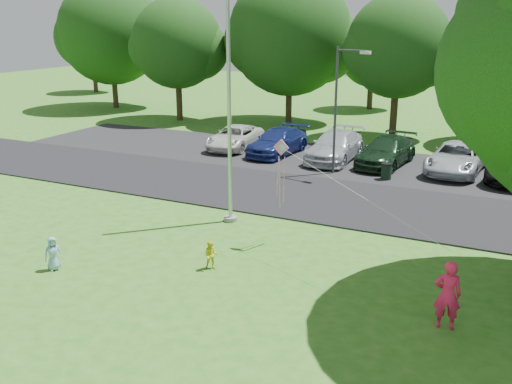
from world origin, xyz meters
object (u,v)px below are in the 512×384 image
at_px(street_lamp, 340,100).
at_px(kite, 285,163).
at_px(child_blue, 53,253).
at_px(woman, 447,295).
at_px(child_yellow, 211,255).
at_px(flagpole, 229,109).
at_px(trash_can, 386,172).

height_order(street_lamp, kite, street_lamp).
distance_m(street_lamp, child_blue, 14.97).
bearing_deg(woman, child_yellow, -15.82).
height_order(flagpole, woman, flagpole).
relative_size(street_lamp, woman, 3.41).
bearing_deg(street_lamp, child_yellow, -77.81).
bearing_deg(child_blue, street_lamp, 17.14).
bearing_deg(flagpole, kite, -27.02).
bearing_deg(child_yellow, trash_can, 57.06).
xyz_separation_m(street_lamp, trash_can, (2.34, 0.05, -3.19)).
relative_size(flagpole, woman, 5.70).
distance_m(child_blue, kite, 7.55).
relative_size(woman, kite, 0.29).
height_order(flagpole, child_blue, flagpole).
height_order(street_lamp, child_yellow, street_lamp).
distance_m(child_yellow, child_blue, 4.70).
bearing_deg(trash_can, flagpole, -115.89).
bearing_deg(woman, child_blue, -3.59).
height_order(child_blue, kite, kite).
xyz_separation_m(flagpole, child_yellow, (1.48, -4.00, -3.72)).
distance_m(flagpole, woman, 9.97).
distance_m(street_lamp, child_yellow, 12.35).
relative_size(child_yellow, child_blue, 0.85).
distance_m(woman, child_blue, 11.14).
bearing_deg(flagpole, child_yellow, -69.64).
height_order(flagpole, trash_can, flagpole).
height_order(child_yellow, child_blue, child_blue).
relative_size(woman, child_blue, 1.69).
relative_size(street_lamp, child_blue, 5.75).
bearing_deg(trash_can, child_blue, -115.18).
height_order(flagpole, street_lamp, flagpole).
height_order(street_lamp, woman, street_lamp).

